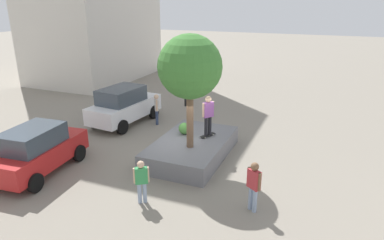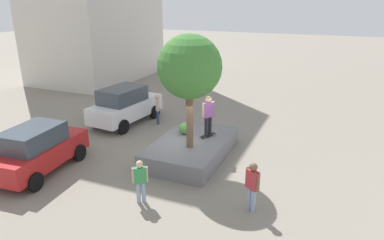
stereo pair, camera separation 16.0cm
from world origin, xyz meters
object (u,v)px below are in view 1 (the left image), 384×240
Objects in this scene: planter_ledge at (192,148)px; pedestrian_crossing at (157,107)px; plaza_tree at (190,67)px; traffic_light_corner at (185,59)px; skateboarder at (208,113)px; passerby_with_bag at (141,179)px; skateboard at (208,135)px; sedan_parked at (37,150)px; bystander_watching at (254,183)px; police_car at (124,105)px.

planter_ledge is 2.81× the size of pedestrian_crossing.
traffic_light_corner is at bearing 24.80° from plaza_tree.
skateboarder is 4.73m from passerby_with_bag.
plaza_tree is 8.19m from traffic_light_corner.
traffic_light_corner reaches higher than skateboarder.
sedan_parked reaches higher than skateboard.
pedestrian_crossing is (3.08, 3.32, 0.58)m from planter_ledge.
bystander_watching is at bearing -74.81° from passerby_with_bag.
traffic_light_corner is at bearing 25.64° from planter_ledge.
police_car is 2.72× the size of pedestrian_crossing.
pedestrian_crossing is at bearing 43.09° from plaza_tree.
skateboarder is 6.93m from sedan_parked.
police_car is (6.12, 0.07, 0.07)m from sedan_parked.
sedan_parked is (-4.25, 5.41, 0.14)m from skateboard.
traffic_light_corner reaches higher than pedestrian_crossing.
bystander_watching is (-2.33, -3.13, -3.02)m from plaza_tree.
bystander_watching is at bearing -123.58° from police_car.
skateboarder is 1.03× the size of bystander_watching.
planter_ledge is 5.72× the size of skateboard.
passerby_with_bag reaches higher than planter_ledge.
skateboard is at bearing 37.89° from bystander_watching.
passerby_with_bag is (-10.65, -3.06, -2.09)m from traffic_light_corner.
police_car is at bearing 71.12° from skateboard.
police_car is 9.98m from bystander_watching.
traffic_light_corner is 4.14m from pedestrian_crossing.
sedan_parked is (-4.25, 5.41, -0.88)m from skateboarder.
plaza_tree reaches higher than police_car.
passerby_with_bag is at bearing 177.70° from planter_ledge.
skateboarder is (0.00, 0.00, 1.02)m from skateboard.
passerby_with_bag is (-0.34, -4.77, -0.07)m from sedan_parked.
sedan_parked is at bearing 170.57° from traffic_light_corner.
plaza_tree is 1.04× the size of traffic_light_corner.
plaza_tree is at bearing -121.59° from police_car.
bystander_watching is (-3.65, -2.84, -0.86)m from skateboarder.
skateboard is 0.20× the size of sedan_parked.
bystander_watching reaches higher than planter_ledge.
sedan_parked is at bearing 126.18° from planter_ledge.
planter_ledge is 1.12× the size of sedan_parked.
plaza_tree is (-0.67, -0.19, 3.61)m from planter_ledge.
skateboarder reaches higher than planter_ledge.
skateboard is 4.51m from pedestrian_crossing.
traffic_light_corner is at bearing -9.43° from sedan_parked.
skateboard reaches higher than planter_ledge.
skateboard is at bearing -7.90° from passerby_with_bag.
bystander_watching reaches higher than pedestrian_crossing.
skateboarder reaches higher than police_car.
planter_ledge is at bearing -53.82° from sedan_parked.
plaza_tree reaches higher than bystander_watching.
pedestrian_crossing is (3.75, 3.51, -3.03)m from plaza_tree.
skateboarder is at bearing 37.89° from bystander_watching.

